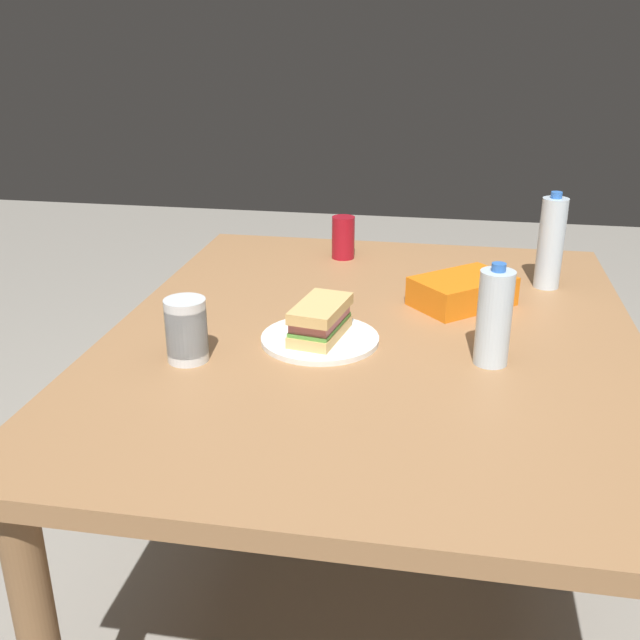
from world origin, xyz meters
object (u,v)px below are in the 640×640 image
sandwich (320,320)px  water_bottle_spare (494,317)px  water_bottle_tall (551,243)px  chip_bag (462,291)px  plastic_cup_stack (187,330)px  dining_table (373,364)px  paper_plate (320,339)px  soda_can_red (343,237)px

sandwich → water_bottle_spare: (0.04, 0.36, 0.05)m
water_bottle_tall → water_bottle_spare: bearing=-17.7°
chip_bag → plastic_cup_stack: size_ratio=1.76×
dining_table → paper_plate: 0.16m
paper_plate → dining_table: bearing=126.3°
soda_can_red → water_bottle_spare: water_bottle_spare is taller
chip_bag → water_bottle_spare: bearing=-121.4°
chip_bag → plastic_cup_stack: bearing=175.9°
sandwich → water_bottle_tall: (-0.46, 0.51, 0.07)m
soda_can_red → water_bottle_spare: 0.77m
sandwich → plastic_cup_stack: plastic_cup_stack is taller
dining_table → soda_can_red: size_ratio=11.82×
water_bottle_tall → chip_bag: bearing=-51.2°
sandwich → chip_bag: (-0.28, 0.30, -0.02)m
paper_plate → chip_bag: 0.41m
paper_plate → sandwich: size_ratio=1.30×
paper_plate → soda_can_red: size_ratio=2.09×
chip_bag → paper_plate: bearing=-178.4°
soda_can_red → chip_bag: bearing=45.8°
sandwich → water_bottle_tall: bearing=131.6°
water_bottle_tall → plastic_cup_stack: (0.59, -0.76, -0.05)m
paper_plate → water_bottle_spare: size_ratio=1.21×
paper_plate → water_bottle_tall: water_bottle_tall is taller
sandwich → chip_bag: size_ratio=0.85×
chip_bag → water_bottle_tall: water_bottle_tall is taller
paper_plate → sandwich: bearing=16.5°
dining_table → water_bottle_tall: 0.59m
chip_bag → dining_table: bearing=-175.2°
soda_can_red → water_bottle_tall: (0.16, 0.56, 0.06)m
dining_table → sandwich: (0.08, -0.11, 0.14)m
dining_table → plastic_cup_stack: bearing=-58.6°
plastic_cup_stack → soda_can_red: bearing=164.5°
sandwich → water_bottle_tall: water_bottle_tall is taller
dining_table → water_bottle_tall: water_bottle_tall is taller
water_bottle_tall → water_bottle_spare: (0.50, -0.16, -0.02)m
dining_table → soda_can_red: soda_can_red is taller
dining_table → soda_can_red: bearing=-164.4°
dining_table → water_bottle_tall: bearing=132.5°
water_bottle_spare → chip_bag: bearing=-170.0°
chip_bag → water_bottle_spare: (0.32, 0.06, 0.06)m
plastic_cup_stack → dining_table: bearing=121.4°
chip_bag → water_bottle_spare: 0.34m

